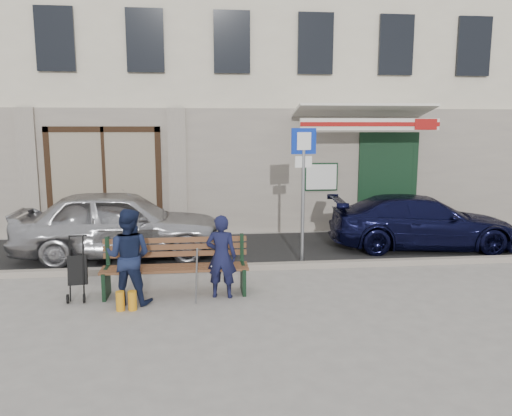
{
  "coord_description": "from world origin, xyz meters",
  "views": [
    {
      "loc": [
        -0.81,
        -7.81,
        2.76
      ],
      "look_at": [
        0.23,
        1.6,
        1.2
      ],
      "focal_mm": 35.0,
      "sensor_mm": 36.0,
      "label": 1
    }
  ],
  "objects": [
    {
      "name": "ground",
      "position": [
        0.0,
        0.0,
        0.0
      ],
      "size": [
        80.0,
        80.0,
        0.0
      ],
      "primitive_type": "plane",
      "color": "#9E9991",
      "rests_on": "ground"
    },
    {
      "name": "asphalt_lane",
      "position": [
        0.0,
        3.1,
        0.01
      ],
      "size": [
        60.0,
        3.2,
        0.01
      ],
      "primitive_type": "cube",
      "color": "#282828",
      "rests_on": "ground"
    },
    {
      "name": "curb",
      "position": [
        0.0,
        1.5,
        0.06
      ],
      "size": [
        60.0,
        0.18,
        0.12
      ],
      "primitive_type": "cube",
      "color": "#9E9384",
      "rests_on": "ground"
    },
    {
      "name": "building",
      "position": [
        0.01,
        8.45,
        4.97
      ],
      "size": [
        20.0,
        8.27,
        10.0
      ],
      "color": "beige",
      "rests_on": "ground"
    },
    {
      "name": "car_silver",
      "position": [
        -2.53,
        2.77,
        0.73
      ],
      "size": [
        4.34,
        1.85,
        1.46
      ],
      "primitive_type": "imported",
      "rotation": [
        0.0,
        0.0,
        1.6
      ],
      "color": "#ABABB0",
      "rests_on": "ground"
    },
    {
      "name": "car_navy",
      "position": [
        4.16,
        2.85,
        0.6
      ],
      "size": [
        4.32,
        2.14,
        1.21
      ],
      "primitive_type": "imported",
      "rotation": [
        0.0,
        0.0,
        1.46
      ],
      "color": "black",
      "rests_on": "ground"
    },
    {
      "name": "parking_sign",
      "position": [
        1.19,
        1.82,
        1.83
      ],
      "size": [
        0.5,
        0.11,
        2.72
      ],
      "rotation": [
        0.0,
        0.0,
        0.14
      ],
      "color": "gray",
      "rests_on": "ground"
    },
    {
      "name": "bench",
      "position": [
        -1.31,
        0.23,
        0.46
      ],
      "size": [
        2.4,
        1.17,
        0.98
      ],
      "color": "brown",
      "rests_on": "ground"
    },
    {
      "name": "man",
      "position": [
        -0.51,
        0.01,
        0.68
      ],
      "size": [
        0.55,
        0.42,
        1.36
      ],
      "primitive_type": "imported",
      "rotation": [
        0.0,
        0.0,
        2.95
      ],
      "color": "#131635",
      "rests_on": "ground"
    },
    {
      "name": "woman",
      "position": [
        -1.96,
        -0.1,
        0.75
      ],
      "size": [
        0.85,
        0.73,
        1.51
      ],
      "primitive_type": "imported",
      "rotation": [
        0.0,
        0.0,
        2.9
      ],
      "color": "#161E3D",
      "rests_on": "ground"
    },
    {
      "name": "stroller",
      "position": [
        -2.81,
        0.17,
        0.45
      ],
      "size": [
        0.33,
        0.44,
        1.02
      ],
      "rotation": [
        0.0,
        0.0,
        0.13
      ],
      "color": "black",
      "rests_on": "ground"
    }
  ]
}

